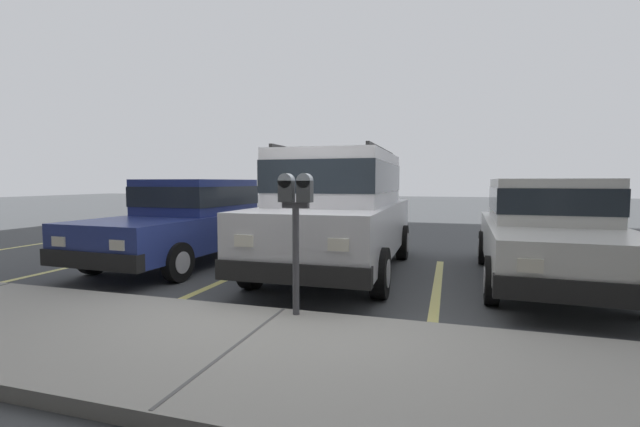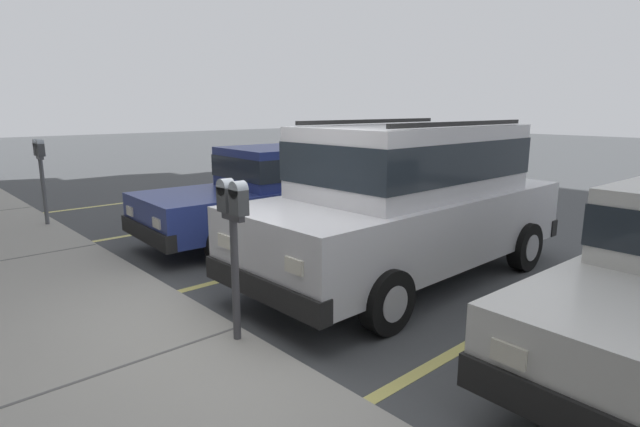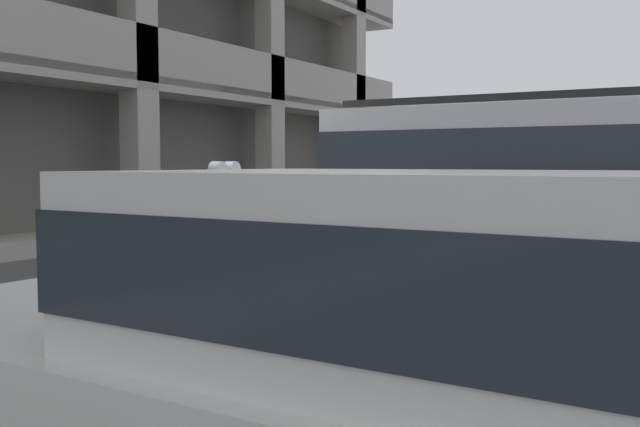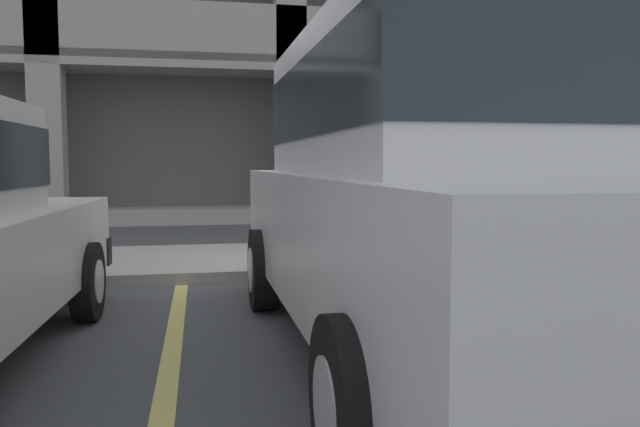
{
  "view_description": "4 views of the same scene",
  "coord_description": "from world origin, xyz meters",
  "px_view_note": "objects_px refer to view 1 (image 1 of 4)",
  "views": [
    {
      "loc": [
        -1.7,
        4.45,
        1.5
      ],
      "look_at": [
        -0.07,
        -0.92,
        1.08
      ],
      "focal_mm": 24.0,
      "sensor_mm": 36.0,
      "label": 1
    },
    {
      "loc": [
        -3.84,
        2.62,
        2.19
      ],
      "look_at": [
        0.31,
        -1.12,
        1.0
      ],
      "focal_mm": 28.0,
      "sensor_mm": 36.0,
      "label": 2
    },
    {
      "loc": [
        -5.41,
        -3.71,
        1.57
      ],
      "look_at": [
        -0.41,
        -0.79,
        1.16
      ],
      "focal_mm": 40.0,
      "sensor_mm": 36.0,
      "label": 3
    },
    {
      "loc": [
        -1.36,
        -5.97,
        1.2
      ],
      "look_at": [
        -0.41,
        -1.03,
        0.79
      ],
      "focal_mm": 35.0,
      "sensor_mm": 36.0,
      "label": 4
    }
  ],
  "objects_px": {
    "dark_hatchback": "(192,218)",
    "red_sedan": "(548,228)",
    "silver_suv": "(340,207)",
    "parking_meter_near": "(296,210)"
  },
  "relations": [
    {
      "from": "dark_hatchback",
      "to": "parking_meter_near",
      "type": "distance_m",
      "value": 4.22
    },
    {
      "from": "red_sedan",
      "to": "parking_meter_near",
      "type": "distance_m",
      "value": 4.09
    },
    {
      "from": "parking_meter_near",
      "to": "dark_hatchback",
      "type": "bearing_deg",
      "value": -42.22
    },
    {
      "from": "silver_suv",
      "to": "red_sedan",
      "type": "height_order",
      "value": "silver_suv"
    },
    {
      "from": "silver_suv",
      "to": "dark_hatchback",
      "type": "height_order",
      "value": "silver_suv"
    },
    {
      "from": "silver_suv",
      "to": "parking_meter_near",
      "type": "relative_size",
      "value": 3.27
    },
    {
      "from": "silver_suv",
      "to": "red_sedan",
      "type": "xyz_separation_m",
      "value": [
        -3.14,
        -0.09,
        -0.27
      ]
    },
    {
      "from": "dark_hatchback",
      "to": "red_sedan",
      "type": "bearing_deg",
      "value": -176.86
    },
    {
      "from": "silver_suv",
      "to": "parking_meter_near",
      "type": "xyz_separation_m",
      "value": [
        -0.24,
        2.77,
        0.12
      ]
    },
    {
      "from": "red_sedan",
      "to": "silver_suv",
      "type": "bearing_deg",
      "value": 3.6
    }
  ]
}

